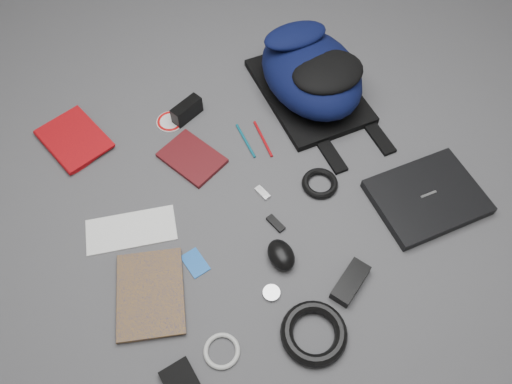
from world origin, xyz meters
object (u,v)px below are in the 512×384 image
comic_book (117,298)px  mouse (281,255)px  laptop (427,197)px  power_brick (350,282)px  textbook_red (51,154)px  compact_camera (187,111)px  pouch (179,379)px  backpack (311,72)px  dvd_case (192,158)px

comic_book → mouse: 0.45m
laptop → power_brick: (-0.35, -0.10, 0.00)m
textbook_red → power_brick: bearing=-68.1°
compact_camera → mouse: (-0.00, -0.59, -0.00)m
textbook_red → pouch: size_ratio=2.93×
laptop → mouse: size_ratio=3.20×
backpack → pouch: (-0.79, -0.63, -0.09)m
backpack → power_brick: backpack is taller
compact_camera → pouch: (-0.38, -0.74, -0.02)m
backpack → mouse: size_ratio=4.82×
compact_camera → mouse: bearing=-108.3°
comic_book → dvd_case: bearing=62.3°
laptop → textbook_red: (-0.91, 0.71, -0.00)m
pouch → compact_camera: bearing=62.9°
power_brick → backpack: bearing=41.1°
backpack → compact_camera: backpack is taller
comic_book → power_brick: (0.55, -0.27, 0.01)m
comic_book → compact_camera: 0.65m
comic_book → mouse: size_ratio=2.49×
laptop → pouch: size_ratio=4.05×
backpack → pouch: backpack is taller
dvd_case → mouse: mouse is taller
pouch → power_brick: bearing=-0.6°
mouse → textbook_red: bearing=128.8°
backpack → textbook_red: backpack is taller
laptop → mouse: bearing=-179.5°
backpack → dvd_case: backpack is taller
laptop → power_brick: size_ratio=2.43×
comic_book → dvd_case: comic_book is taller
textbook_red → compact_camera: (0.44, -0.07, 0.02)m
comic_book → pouch: pouch is taller
power_brick → pouch: power_brick is taller
laptop → dvd_case: bearing=144.8°
mouse → dvd_case: bearing=103.6°
mouse → pouch: size_ratio=1.27×
power_brick → pouch: size_ratio=1.67×
backpack → laptop: size_ratio=1.51×
laptop → textbook_red: bearing=148.6°
comic_book → mouse: (0.43, -0.11, 0.02)m
laptop → pouch: bearing=-166.7°
textbook_red → pouch: textbook_red is taller
textbook_red → dvd_case: bearing=-44.1°
mouse → power_brick: mouse is taller
dvd_case → compact_camera: bearing=49.2°
comic_book → backpack: bearing=45.7°
laptop → compact_camera: size_ratio=2.86×
laptop → dvd_case: size_ratio=1.64×
mouse → power_brick: bearing=-47.0°
compact_camera → laptop: bearing=-71.9°
backpack → textbook_red: bearing=174.1°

